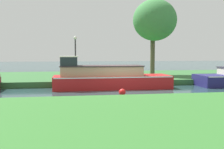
{
  "coord_description": "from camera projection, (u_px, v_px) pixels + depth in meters",
  "views": [
    {
      "loc": [
        -3.29,
        -15.54,
        2.27
      ],
      "look_at": [
        -0.6,
        1.2,
        0.9
      ],
      "focal_mm": 42.07,
      "sensor_mm": 36.0,
      "label": 1
    }
  ],
  "objects": [
    {
      "name": "lamp_post",
      "position": [
        75.0,
        52.0,
        18.88
      ],
      "size": [
        0.24,
        0.24,
        3.11
      ],
      "color": "#333338",
      "rests_on": "riverbank_far"
    },
    {
      "name": "red_barge",
      "position": [
        108.0,
        78.0,
        16.98
      ],
      "size": [
        7.53,
        2.16,
        2.1
      ],
      "color": "#B41B1C",
      "rests_on": "ground_plane"
    },
    {
      "name": "willow_tree_left",
      "position": [
        155.0,
        20.0,
        22.36
      ],
      "size": [
        3.74,
        3.59,
        6.47
      ],
      "color": "brown",
      "rests_on": "riverbank_far"
    },
    {
      "name": "channel_buoy",
      "position": [
        122.0,
        92.0,
        14.08
      ],
      "size": [
        0.37,
        0.37,
        0.37
      ],
      "primitive_type": "sphere",
      "color": "red",
      "rests_on": "ground_plane"
    },
    {
      "name": "mooring_post_near",
      "position": [
        92.0,
        75.0,
        18.35
      ],
      "size": [
        0.16,
        0.16,
        0.71
      ],
      "primitive_type": "cylinder",
      "color": "#48332E",
      "rests_on": "riverbank_far"
    },
    {
      "name": "riverbank_near",
      "position": [
        193.0,
        130.0,
        7.12
      ],
      "size": [
        72.0,
        10.0,
        0.4
      ],
      "primitive_type": "cube",
      "color": "#306A2A",
      "rests_on": "ground_plane"
    },
    {
      "name": "riverbank_far",
      "position": [
        108.0,
        77.0,
        22.87
      ],
      "size": [
        72.0,
        10.0,
        0.4
      ],
      "primitive_type": "cube",
      "color": "#316332",
      "rests_on": "ground_plane"
    },
    {
      "name": "ground_plane",
      "position": [
        125.0,
        91.0,
        16.0
      ],
      "size": [
        120.0,
        120.0,
        0.0
      ],
      "primitive_type": "plane",
      "color": "#264145"
    }
  ]
}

